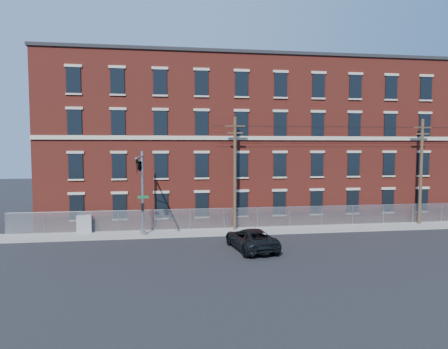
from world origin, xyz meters
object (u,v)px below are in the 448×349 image
at_px(utility_pole_near, 235,171).
at_px(pickup_truck, 251,239).
at_px(utility_cabinet, 84,224).
at_px(traffic_signal_mast, 140,174).

distance_m(utility_pole_near, pickup_truck, 8.02).
bearing_deg(utility_cabinet, traffic_signal_mast, -41.98).
height_order(traffic_signal_mast, utility_cabinet, traffic_signal_mast).
bearing_deg(pickup_truck, utility_cabinet, -36.84).
relative_size(traffic_signal_mast, pickup_truck, 1.25).
bearing_deg(utility_pole_near, utility_cabinet, 178.39).
distance_m(traffic_signal_mast, utility_pole_near, 8.70).
height_order(pickup_truck, utility_cabinet, utility_cabinet).
bearing_deg(traffic_signal_mast, pickup_truck, -21.49).
xyz_separation_m(utility_pole_near, utility_cabinet, (-13.04, 0.37, -4.46)).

